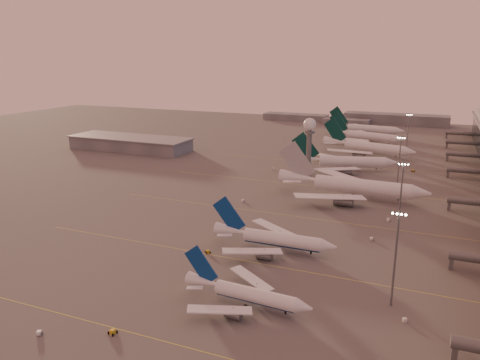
% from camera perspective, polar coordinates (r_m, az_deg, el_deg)
% --- Properties ---
extents(ground, '(700.00, 700.00, 0.00)m').
position_cam_1_polar(ground, '(141.53, -6.52, -10.37)').
color(ground, '#565454').
rests_on(ground, ground).
extents(taxiway_markings, '(180.00, 185.25, 0.02)m').
position_cam_1_polar(taxiway_markings, '(180.70, 10.75, -4.79)').
color(taxiway_markings, gold).
rests_on(taxiway_markings, ground).
extents(hangar, '(82.00, 27.00, 8.50)m').
position_cam_1_polar(hangar, '(316.06, -13.22, 4.41)').
color(hangar, slate).
rests_on(hangar, ground).
extents(radar_tower, '(6.40, 6.40, 31.10)m').
position_cam_1_polar(radar_tower, '(241.52, 8.46, 5.45)').
color(radar_tower, slate).
rests_on(radar_tower, ground).
extents(mast_a, '(3.60, 0.56, 25.00)m').
position_cam_1_polar(mast_a, '(120.48, 18.42, -8.62)').
color(mast_a, slate).
rests_on(mast_a, ground).
extents(mast_b, '(3.60, 0.56, 25.00)m').
position_cam_1_polar(mast_b, '(172.57, 19.02, -1.53)').
color(mast_b, slate).
rests_on(mast_b, ground).
extents(mast_c, '(3.60, 0.56, 25.00)m').
position_cam_1_polar(mast_c, '(226.20, 18.83, 2.30)').
color(mast_c, slate).
rests_on(mast_c, ground).
extents(mast_d, '(3.60, 0.56, 25.00)m').
position_cam_1_polar(mast_d, '(314.77, 19.79, 5.62)').
color(mast_d, slate).
rests_on(mast_d, ground).
extents(distant_horizon, '(165.00, 37.50, 9.00)m').
position_cam_1_polar(distant_horizon, '(443.92, 14.84, 7.22)').
color(distant_horizon, slate).
rests_on(distant_horizon, ground).
extents(narrowbody_near, '(34.86, 27.78, 13.62)m').
position_cam_1_polar(narrowbody_near, '(119.23, 0.80, -13.93)').
color(narrowbody_near, white).
rests_on(narrowbody_near, ground).
extents(narrowbody_mid, '(41.30, 32.99, 16.14)m').
position_cam_1_polar(narrowbody_mid, '(150.42, 4.09, -7.36)').
color(narrowbody_mid, white).
rests_on(narrowbody_mid, ground).
extents(widebody_white, '(66.14, 52.95, 23.26)m').
position_cam_1_polar(widebody_white, '(208.72, 13.47, -1.08)').
color(widebody_white, white).
rests_on(widebody_white, ground).
extents(greentail_a, '(55.19, 44.00, 20.48)m').
position_cam_1_polar(greentail_a, '(258.12, 12.67, 1.94)').
color(greentail_a, white).
rests_on(greentail_a, ground).
extents(greentail_b, '(58.88, 46.97, 21.81)m').
position_cam_1_polar(greentail_b, '(300.70, 15.31, 3.65)').
color(greentail_b, white).
rests_on(greentail_b, ground).
extents(greentail_c, '(55.40, 44.13, 20.64)m').
position_cam_1_polar(greentail_c, '(343.41, 15.06, 5.00)').
color(greentail_c, white).
rests_on(greentail_c, ground).
extents(greentail_d, '(58.64, 47.13, 21.32)m').
position_cam_1_polar(greentail_d, '(376.15, 15.11, 5.85)').
color(greentail_d, white).
rests_on(greentail_d, ground).
extents(gsv_truck_a, '(5.55, 3.72, 2.11)m').
position_cam_1_polar(gsv_truck_a, '(117.89, -23.11, -16.56)').
color(gsv_truck_a, white).
rests_on(gsv_truck_a, ground).
extents(gsv_tug_near, '(2.69, 3.91, 1.04)m').
position_cam_1_polar(gsv_tug_near, '(113.49, -15.26, -17.45)').
color(gsv_tug_near, gold).
rests_on(gsv_tug_near, ground).
extents(gsv_catering_a, '(4.88, 3.84, 3.67)m').
position_cam_1_polar(gsv_catering_a, '(119.81, 19.59, -15.23)').
color(gsv_catering_a, white).
rests_on(gsv_catering_a, ground).
extents(gsv_tug_mid, '(3.82, 3.68, 0.95)m').
position_cam_1_polar(gsv_tug_mid, '(149.14, -3.96, -8.72)').
color(gsv_tug_mid, gold).
rests_on(gsv_tug_mid, ground).
extents(gsv_truck_b, '(5.54, 2.23, 2.21)m').
position_cam_1_polar(gsv_truck_b, '(164.20, 15.89, -6.76)').
color(gsv_truck_b, white).
rests_on(gsv_truck_b, ground).
extents(gsv_truck_c, '(5.29, 4.37, 2.07)m').
position_cam_1_polar(gsv_truck_c, '(198.53, 0.46, -2.38)').
color(gsv_truck_c, white).
rests_on(gsv_truck_c, ground).
extents(gsv_catering_b, '(5.62, 3.55, 4.27)m').
position_cam_1_polar(gsv_catering_b, '(183.93, 17.74, -4.20)').
color(gsv_catering_b, white).
rests_on(gsv_catering_b, ground).
extents(gsv_tug_far, '(2.46, 3.76, 1.03)m').
position_cam_1_polar(gsv_tug_far, '(226.96, 11.14, -0.57)').
color(gsv_tug_far, white).
rests_on(gsv_tug_far, ground).
extents(gsv_truck_d, '(3.26, 5.01, 1.91)m').
position_cam_1_polar(gsv_truck_d, '(254.84, 3.98, 1.50)').
color(gsv_truck_d, white).
rests_on(gsv_truck_d, ground).
extents(gsv_tug_hangar, '(4.00, 3.39, 0.98)m').
position_cam_1_polar(gsv_tug_hangar, '(266.16, 20.34, 1.06)').
color(gsv_tug_hangar, gold).
rests_on(gsv_tug_hangar, ground).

